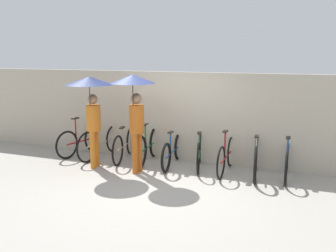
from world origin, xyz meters
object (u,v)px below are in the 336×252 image
object	(u,v)px
parked_bicycle_3	(148,146)
parked_bicycle_5	(200,152)
parked_bicycle_0	(81,140)
parked_bicycle_2	(125,145)
parked_bicycle_6	(226,155)
pedestrian_leading	(91,96)
parked_bicycle_4	(173,151)
parked_bicycle_1	(102,142)
parked_bicycle_8	(287,161)
pedestrian_center	(134,98)
parked_bicycle_7	(256,157)

from	to	relation	value
parked_bicycle_3	parked_bicycle_5	size ratio (longest dim) A/B	1.09
parked_bicycle_0	parked_bicycle_3	world-z (taller)	parked_bicycle_0
parked_bicycle_3	parked_bicycle_2	bearing A→B (deg)	83.36
parked_bicycle_2	parked_bicycle_3	world-z (taller)	parked_bicycle_2
parked_bicycle_6	pedestrian_leading	size ratio (longest dim) A/B	0.82
parked_bicycle_2	parked_bicycle_4	bearing A→B (deg)	-100.93
pedestrian_leading	parked_bicycle_3	bearing A→B (deg)	-145.18
parked_bicycle_1	parked_bicycle_6	bearing A→B (deg)	-83.15
parked_bicycle_8	parked_bicycle_6	bearing A→B (deg)	92.23
pedestrian_center	parked_bicycle_3	bearing A→B (deg)	-81.67
parked_bicycle_8	parked_bicycle_3	bearing A→B (deg)	88.72
parked_bicycle_3	parked_bicycle_4	bearing A→B (deg)	-96.17
parked_bicycle_7	parked_bicycle_3	bearing A→B (deg)	81.81
parked_bicycle_6	parked_bicycle_7	bearing A→B (deg)	-89.35
parked_bicycle_2	parked_bicycle_4	size ratio (longest dim) A/B	1.01
parked_bicycle_2	pedestrian_leading	world-z (taller)	pedestrian_leading
parked_bicycle_8	parked_bicycle_5	bearing A→B (deg)	88.50
pedestrian_leading	parked_bicycle_2	bearing A→B (deg)	-118.03
parked_bicycle_6	parked_bicycle_7	distance (m)	0.63
parked_bicycle_3	parked_bicycle_7	distance (m)	2.53
parked_bicycle_2	parked_bicycle_7	xyz separation A→B (m)	(3.17, -0.08, 0.02)
parked_bicycle_1	parked_bicycle_7	bearing A→B (deg)	-82.89
parked_bicycle_1	parked_bicycle_2	distance (m)	0.63
parked_bicycle_5	parked_bicycle_6	xyz separation A→B (m)	(0.64, -0.08, -0.00)
parked_bicycle_7	parked_bicycle_8	xyz separation A→B (m)	(0.63, 0.09, -0.03)
parked_bicycle_4	parked_bicycle_6	distance (m)	1.27
parked_bicycle_0	pedestrian_center	bearing A→B (deg)	-101.97
parked_bicycle_0	parked_bicycle_7	world-z (taller)	parked_bicycle_0
parked_bicycle_7	parked_bicycle_8	bearing A→B (deg)	-88.93
parked_bicycle_5	pedestrian_leading	size ratio (longest dim) A/B	0.80
parked_bicycle_0	parked_bicycle_8	size ratio (longest dim) A/B	0.94
parked_bicycle_7	parked_bicycle_5	bearing A→B (deg)	79.62
pedestrian_leading	parked_bicycle_4	bearing A→B (deg)	-158.92
pedestrian_leading	pedestrian_center	distance (m)	1.06
parked_bicycle_3	parked_bicycle_6	xyz separation A→B (m)	(1.90, -0.06, -0.02)
parked_bicycle_5	pedestrian_center	xyz separation A→B (m)	(-1.19, -0.89, 1.28)
parked_bicycle_3	parked_bicycle_4	distance (m)	0.64
parked_bicycle_2	parked_bicycle_4	world-z (taller)	parked_bicycle_2
parked_bicycle_2	pedestrian_center	xyz separation A→B (m)	(0.71, -0.89, 1.28)
parked_bicycle_3	parked_bicycle_8	world-z (taller)	parked_bicycle_8
parked_bicycle_0	pedestrian_center	world-z (taller)	pedestrian_center
parked_bicycle_1	parked_bicycle_6	size ratio (longest dim) A/B	1.09
parked_bicycle_1	pedestrian_center	world-z (taller)	pedestrian_center
parked_bicycle_4	pedestrian_center	xyz separation A→B (m)	(-0.56, -0.85, 1.31)
parked_bicycle_0	parked_bicycle_1	size ratio (longest dim) A/B	0.88
parked_bicycle_5	parked_bicycle_8	bearing A→B (deg)	-102.64
parked_bicycle_6	pedestrian_leading	bearing A→B (deg)	106.17
parked_bicycle_1	parked_bicycle_5	distance (m)	2.53
parked_bicycle_4	parked_bicycle_7	xyz separation A→B (m)	(1.90, -0.04, 0.05)
parked_bicycle_0	parked_bicycle_4	distance (m)	2.53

